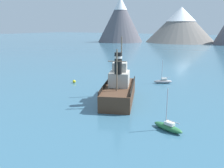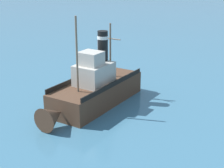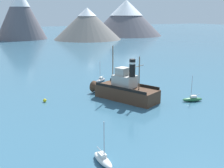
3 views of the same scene
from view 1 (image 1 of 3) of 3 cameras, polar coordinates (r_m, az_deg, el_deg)
ground_plane at (r=38.62m, az=0.99°, el=-3.65°), size 600.00×600.00×0.00m
old_tugboat at (r=37.84m, az=1.78°, el=-1.14°), size 8.91×14.54×9.90m
sailboat_green at (r=28.14m, az=13.32°, el=-9.97°), size 3.95×2.19×4.90m
sailboat_grey at (r=50.25m, az=12.18°, el=0.68°), size 3.75×3.07×4.90m
mooring_buoy at (r=49.94m, az=-9.10°, el=0.62°), size 0.65×0.65×0.65m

